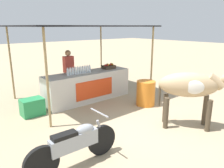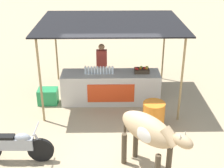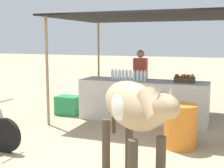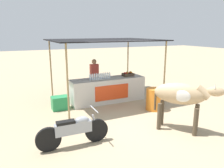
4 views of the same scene
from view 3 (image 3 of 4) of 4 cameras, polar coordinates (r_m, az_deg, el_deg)
ground_plane at (r=5.55m, az=-0.50°, el=-12.08°), size 60.00×60.00×0.00m
stall_counter at (r=7.43m, az=5.67°, el=-3.04°), size 3.00×0.82×0.96m
stall_awning at (r=7.60m, az=6.49°, el=11.49°), size 4.20×3.20×2.46m
water_bottle_row at (r=7.40m, az=3.02°, el=1.59°), size 0.88×0.07×0.25m
fruit_crate at (r=7.21m, az=13.13°, el=0.89°), size 0.44×0.32×0.18m
vendor_behind_counter at (r=8.17m, az=5.18°, el=0.59°), size 0.34×0.22×1.65m
cooler_box at (r=8.11m, az=-7.96°, el=-3.87°), size 0.60×0.44×0.48m
water_barrel at (r=5.72m, az=12.38°, el=-7.53°), size 0.59×0.59×0.78m
cow at (r=4.00m, az=3.80°, el=-4.63°), size 1.46×1.62×1.44m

